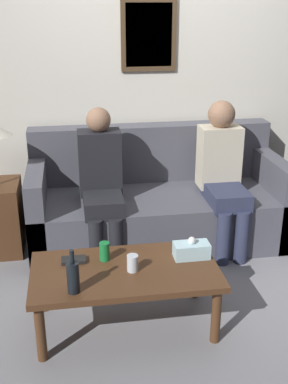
% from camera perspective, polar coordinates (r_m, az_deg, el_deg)
% --- Properties ---
extents(ground_plane, '(16.00, 16.00, 0.00)m').
position_cam_1_polar(ground_plane, '(3.87, 2.93, -8.91)').
color(ground_plane, gray).
extents(wall_back, '(9.00, 0.08, 2.60)m').
position_cam_1_polar(wall_back, '(4.40, 0.45, 12.96)').
color(wall_back, silver).
rests_on(wall_back, ground_plane).
extents(couch_main, '(2.15, 0.92, 0.95)m').
position_cam_1_polar(couch_main, '(4.21, 1.48, -1.34)').
color(couch_main, '#4C4C56').
rests_on(couch_main, ground_plane).
extents(coffee_table, '(1.17, 0.62, 0.42)m').
position_cam_1_polar(coffee_table, '(3.06, -2.25, -9.93)').
color(coffee_table, '#4C2D19').
rests_on(coffee_table, ground_plane).
extents(wine_bottle, '(0.07, 0.07, 0.27)m').
position_cam_1_polar(wine_bottle, '(2.79, -8.41, -9.86)').
color(wine_bottle, black).
rests_on(wine_bottle, coffee_table).
extents(drinking_glass, '(0.07, 0.07, 0.11)m').
position_cam_1_polar(drinking_glass, '(2.99, -1.36, -8.42)').
color(drinking_glass, silver).
rests_on(drinking_glass, coffee_table).
extents(book_stack, '(0.16, 0.09, 0.02)m').
position_cam_1_polar(book_stack, '(3.13, -8.32, -7.98)').
color(book_stack, black).
rests_on(book_stack, coffee_table).
extents(soda_can, '(0.07, 0.07, 0.12)m').
position_cam_1_polar(soda_can, '(3.11, -4.69, -7.02)').
color(soda_can, '#197A38').
rests_on(soda_can, coffee_table).
extents(tissue_box, '(0.23, 0.12, 0.15)m').
position_cam_1_polar(tissue_box, '(3.15, 5.65, -6.84)').
color(tissue_box, silver).
rests_on(tissue_box, coffee_table).
extents(person_left, '(0.34, 0.59, 1.20)m').
position_cam_1_polar(person_left, '(3.84, -5.07, 1.50)').
color(person_left, black).
rests_on(person_left, ground_plane).
extents(person_right, '(0.34, 0.63, 1.23)m').
position_cam_1_polar(person_right, '(4.02, 9.31, 2.50)').
color(person_right, '#2D334C').
rests_on(person_right, ground_plane).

